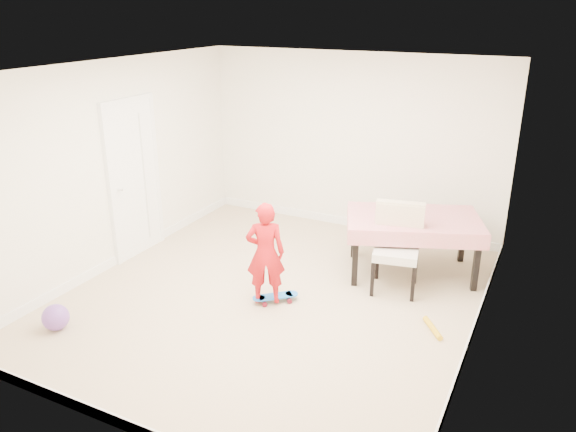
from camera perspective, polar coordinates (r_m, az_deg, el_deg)
The scene contains 17 objects.
ground at distance 6.65m, azimuth -1.56°, elevation -8.09°, with size 5.00×5.00×0.00m, color tan.
ceiling at distance 5.86m, azimuth -1.81°, elevation 14.60°, with size 4.50×5.00×0.04m, color white.
wall_back at distance 8.32m, azimuth 6.47°, elevation 7.37°, with size 4.50×0.04×2.60m, color white.
wall_front at distance 4.27m, azimuth -17.64°, elevation -6.81°, with size 4.50×0.04×2.60m, color white.
wall_left at distance 7.41m, azimuth -17.14°, elevation 4.90°, with size 0.04×5.00×2.60m, color white.
wall_right at distance 5.50m, azimuth 19.29°, elevation -0.76°, with size 0.04×5.00×2.60m, color white.
door at distance 7.69m, azimuth -15.37°, elevation 3.50°, with size 0.10×0.94×2.11m, color white.
baseboard_back at distance 8.69m, azimuth 6.16°, elevation -0.59°, with size 4.50×0.02×0.12m, color white.
baseboard_front at distance 4.95m, azimuth -16.08°, elevation -19.72°, with size 4.50×0.02×0.12m, color white.
baseboard_left at distance 7.82m, azimuth -16.24°, elevation -3.85°, with size 0.02×5.00×0.12m, color white.
baseboard_right at distance 6.04m, azimuth 17.98°, elevation -11.79°, with size 0.02×5.00×0.12m, color white.
dining_table at distance 7.20m, azimuth 12.45°, elevation -2.90°, with size 1.61×1.01×0.75m, color #BE0A10, non-canonical shape.
dining_chair at distance 6.68m, azimuth 10.94°, elevation -3.38°, with size 0.56×0.64×1.04m, color silver, non-canonical shape.
skateboard at distance 6.51m, azimuth -1.29°, elevation -8.38°, with size 0.53×0.19×0.08m, color blue, non-canonical shape.
child at distance 6.22m, azimuth -2.30°, elevation -4.10°, with size 0.43×0.28×1.19m, color red.
balloon at distance 6.43m, azimuth -22.54°, elevation -9.49°, with size 0.28×0.28×0.28m, color #7546A8.
foam_toy at distance 6.17m, azimuth 14.47°, elevation -10.96°, with size 0.06×0.06×0.40m, color gold.
Camera 1 is at (2.76, -5.13, 3.21)m, focal length 35.00 mm.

